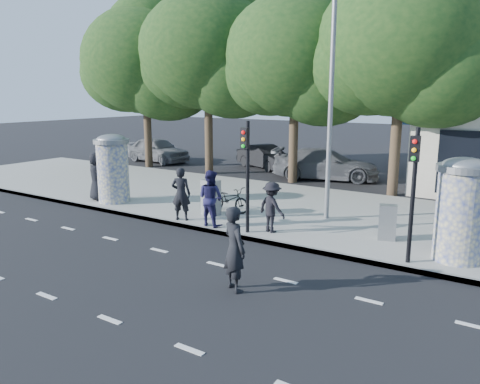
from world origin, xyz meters
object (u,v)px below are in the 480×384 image
Objects in this scene: ped_b at (181,194)px; ad_column_left at (113,167)px; traffic_pole_near at (247,166)px; man_road at (235,249)px; ad_column_right at (461,207)px; ped_a at (96,176)px; car_mid at (265,157)px; cabinet_left at (211,197)px; ped_d at (272,207)px; bicycle at (229,199)px; ped_c at (211,198)px; street_lamp at (331,79)px; traffic_pole_far at (413,182)px; cabinet_right at (387,222)px; car_right at (325,164)px; car_left at (157,150)px.

ad_column_left is at bearing -31.57° from ped_b.
ad_column_left is 0.78× the size of traffic_pole_near.
man_road is at bearing 119.60° from ped_b.
ad_column_right is 1.38× the size of ped_a.
traffic_pole_near is at bearing 156.48° from ped_b.
man_road is at bearing -127.68° from car_mid.
traffic_pole_near is 2.90m from cabinet_left.
bicycle is at bearing -11.96° from ped_d.
ped_a is 1.07× the size of ped_b.
ad_column_right is at bearing 8.89° from traffic_pole_near.
cabinet_left is at bearing -49.77° from ped_c.
street_lamp is 12.52m from car_mid.
street_lamp is 4.59m from ped_d.
traffic_pole_far reaches higher than ped_a.
man_road reaches higher than ped_d.
cabinet_left is 0.30× the size of car_mid.
ad_column_right is 1.47× the size of ped_c.
cabinet_right is (-0.99, 1.64, -1.56)m from traffic_pole_far.
cabinet_right is at bearing -157.18° from ped_a.
ped_c is 0.44× the size of car_mid.
car_right is at bearing 64.39° from ad_column_left.
ped_a is 5.63m from bicycle.
ped_b is at bearing -9.29° from ad_column_left.
traffic_pole_near is 10.83m from car_right.
traffic_pole_near is 7.47m from ped_a.
ped_d reaches higher than car_right.
ad_column_right reaches higher than ped_d.
ad_column_right is 8.48m from ped_b.
cabinet_right is 10.58m from car_right.
traffic_pole_near is 4.43m from cabinet_right.
traffic_pole_far reaches higher than car_right.
car_left is at bearing 141.92° from traffic_pole_near.
ped_b is (-8.43, -0.85, -0.49)m from ad_column_right.
ped_a is at bearing -165.20° from street_lamp.
ad_column_left is 1.48× the size of ped_b.
cabinet_left is (-7.01, 1.17, -1.46)m from traffic_pole_far.
street_lamp is at bearing -131.13° from ped_c.
car_mid is (-3.97, 10.74, -0.08)m from cabinet_left.
ped_d reaches higher than cabinet_left.
car_mid is at bearing 28.47° from bicycle.
ad_column_right is at bearing 42.21° from traffic_pole_far.
ped_b is 0.92× the size of man_road.
traffic_pole_near is 1.83m from ped_c.
man_road is 0.36× the size of car_right.
ad_column_left is at bearing -149.50° from ped_a.
ped_b is at bearing -168.54° from ped_a.
ped_d is 17.11m from car_left.
cabinet_left is at bearing 178.14° from ad_column_right.
man_road is 6.58m from bicycle.
car_right is (0.05, 8.68, 0.17)m from bicycle.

